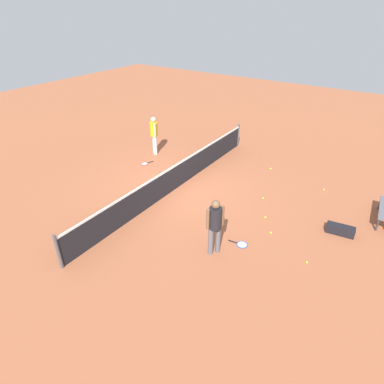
# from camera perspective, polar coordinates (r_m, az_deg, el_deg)

# --- Properties ---
(ground_plane) EXTENTS (40.00, 40.00, 0.00)m
(ground_plane) POSITION_cam_1_polar(r_m,az_deg,el_deg) (12.06, -2.88, 0.61)
(ground_plane) COLOR #9E5638
(court_net) EXTENTS (10.09, 0.09, 1.07)m
(court_net) POSITION_cam_1_polar(r_m,az_deg,el_deg) (11.82, -2.94, 2.71)
(court_net) COLOR #4C4C51
(court_net) RESTS_ON ground_plane
(player_near_side) EXTENTS (0.49, 0.47, 1.70)m
(player_near_side) POSITION_cam_1_polar(r_m,az_deg,el_deg) (8.54, 4.09, -5.44)
(player_near_side) COLOR #595960
(player_near_side) RESTS_ON ground_plane
(player_far_side) EXTENTS (0.48, 0.48, 1.70)m
(player_far_side) POSITION_cam_1_polar(r_m,az_deg,el_deg) (14.67, -6.71, 10.43)
(player_far_side) COLOR white
(player_far_side) RESTS_ON ground_plane
(tennis_racket_near_player) EXTENTS (0.35, 0.60, 0.03)m
(tennis_racket_near_player) POSITION_cam_1_polar(r_m,az_deg,el_deg) (9.49, 8.66, -9.12)
(tennis_racket_near_player) COLOR blue
(tennis_racket_near_player) RESTS_ON ground_plane
(tennis_racket_far_player) EXTENTS (0.60, 0.41, 0.03)m
(tennis_racket_far_player) POSITION_cam_1_polar(r_m,az_deg,el_deg) (14.06, -8.28, 4.98)
(tennis_racket_far_player) COLOR red
(tennis_racket_far_player) RESTS_ON ground_plane
(tennis_ball_near_player) EXTENTS (0.07, 0.07, 0.07)m
(tennis_ball_near_player) POSITION_cam_1_polar(r_m,az_deg,el_deg) (11.67, 12.44, -1.08)
(tennis_ball_near_player) COLOR #C6E033
(tennis_ball_near_player) RESTS_ON ground_plane
(tennis_ball_by_net) EXTENTS (0.07, 0.07, 0.07)m
(tennis_ball_by_net) POSITION_cam_1_polar(r_m,az_deg,el_deg) (12.87, 22.24, 0.40)
(tennis_ball_by_net) COLOR #C6E033
(tennis_ball_by_net) RESTS_ON ground_plane
(tennis_ball_midcourt) EXTENTS (0.07, 0.07, 0.07)m
(tennis_ball_midcourt) POSITION_cam_1_polar(r_m,az_deg,el_deg) (10.06, 13.72, -6.99)
(tennis_ball_midcourt) COLOR #C6E033
(tennis_ball_midcourt) RESTS_ON ground_plane
(tennis_ball_baseline) EXTENTS (0.07, 0.07, 0.07)m
(tennis_ball_baseline) POSITION_cam_1_polar(r_m,az_deg,el_deg) (13.82, 13.71, 4.02)
(tennis_ball_baseline) COLOR #C6E033
(tennis_ball_baseline) RESTS_ON ground_plane
(tennis_ball_stray_left) EXTENTS (0.07, 0.07, 0.07)m
(tennis_ball_stray_left) POSITION_cam_1_polar(r_m,az_deg,el_deg) (9.32, 19.59, -11.59)
(tennis_ball_stray_left) COLOR #C6E033
(tennis_ball_stray_left) RESTS_ON ground_plane
(tennis_ball_stray_right) EXTENTS (0.07, 0.07, 0.07)m
(tennis_ball_stray_right) POSITION_cam_1_polar(r_m,az_deg,el_deg) (10.68, 12.82, -4.38)
(tennis_ball_stray_right) COLOR #C6E033
(tennis_ball_stray_right) RESTS_ON ground_plane
(equipment_bag) EXTENTS (0.38, 0.83, 0.28)m
(equipment_bag) POSITION_cam_1_polar(r_m,az_deg,el_deg) (10.68, 24.88, -6.12)
(equipment_bag) COLOR black
(equipment_bag) RESTS_ON ground_plane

